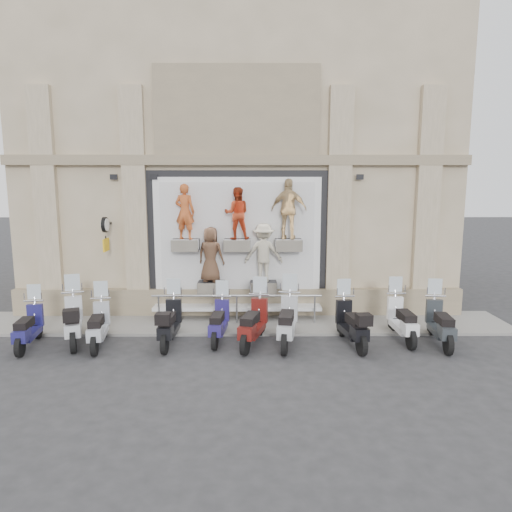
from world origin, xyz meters
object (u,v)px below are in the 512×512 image
Objects in this scene: scooter_j at (441,314)px; scooter_d at (170,314)px; scooter_e at (219,313)px; scooter_a at (28,318)px; scooter_g at (287,312)px; guard_rail at (237,310)px; scooter_b at (73,311)px; scooter_f at (253,313)px; scooter_i at (402,311)px; scooter_c at (98,316)px; scooter_h at (352,315)px; clock_sign_bracket at (105,230)px.

scooter_d is at bearing -174.81° from scooter_j.
scooter_e is at bearing -177.30° from scooter_j.
scooter_a is at bearing -175.89° from scooter_d.
scooter_g reaches higher than scooter_j.
scooter_e is (-0.43, -1.33, 0.29)m from guard_rail.
guard_rail is 4.50m from scooter_b.
scooter_j reaches higher than scooter_d.
scooter_f is 0.97× the size of scooter_g.
scooter_e is 0.94× the size of scooter_i.
scooter_f is at bearing -8.52° from scooter_c.
scooter_i is at bearing -16.42° from guard_rail.
guard_rail is at bearing 168.75° from scooter_j.
scooter_i is at bearing -5.28° from scooter_a.
scooter_b reaches higher than scooter_h.
scooter_b reaches higher than scooter_f.
clock_sign_bracket reaches higher than guard_rail.
scooter_c is 0.97× the size of scooter_j.
scooter_e is 0.87× the size of scooter_g.
scooter_g is (5.61, -0.14, 0.01)m from scooter_b.
scooter_h reaches higher than scooter_d.
scooter_e is at bearing -2.48° from scooter_c.
scooter_c is 7.97m from scooter_i.
scooter_g is 3.10m from scooter_i.
scooter_f reaches higher than scooter_i.
scooter_e is at bearing -27.32° from clock_sign_bracket.
scooter_i is at bearing 2.95° from scooter_d.
scooter_h is at bearing -166.21° from scooter_i.
scooter_d is at bearing -164.63° from scooter_e.
scooter_i is at bearing 14.49° from scooter_g.
scooter_f is at bearing -21.47° from scooter_b.
scooter_e is 0.97m from scooter_f.
scooter_g is (3.06, -0.04, 0.06)m from scooter_d.
scooter_i reaches higher than guard_rail.
guard_rail is 2.71× the size of scooter_e.
scooter_c is 4.88m from scooter_g.
scooter_h is (8.29, 0.08, 0.06)m from scooter_a.
scooter_f is (4.73, -0.17, -0.02)m from scooter_b.
scooter_d is at bearing -171.68° from scooter_g.
scooter_e is at bearing -17.30° from scooter_b.
scooter_i is (1.44, 0.38, -0.01)m from scooter_h.
scooter_g reaches higher than scooter_c.
scooter_g is 1.65m from scooter_h.
scooter_f is 2.53m from scooter_h.
scooter_g reaches higher than scooter_i.
scooter_h is at bearing -17.36° from clock_sign_bracket.
scooter_d is at bearing -166.46° from scooter_f.
scooter_f is at bearing -73.34° from guard_rail.
scooter_i is (3.09, 0.29, -0.07)m from scooter_g.
clock_sign_bracket is at bearing 173.01° from scooter_j.
clock_sign_bracket reaches higher than scooter_f.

